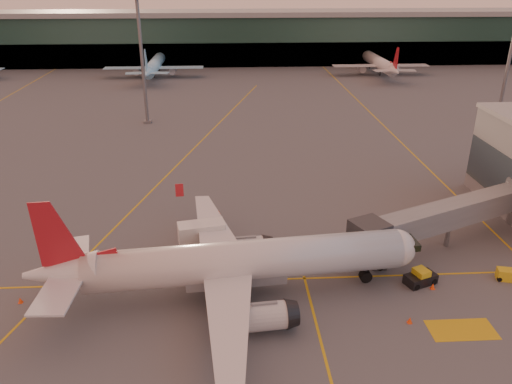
{
  "coord_description": "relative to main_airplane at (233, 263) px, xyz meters",
  "views": [
    {
      "loc": [
        -2.61,
        -39.07,
        29.6
      ],
      "look_at": [
        0.52,
        16.56,
        5.0
      ],
      "focal_mm": 35.0,
      "sensor_mm": 36.0,
      "label": 1
    }
  ],
  "objects": [
    {
      "name": "cone_fwd",
      "position": [
        16.11,
        -5.18,
        -3.44
      ],
      "size": [
        0.48,
        0.48,
        0.61
      ],
      "color": "#FB450D",
      "rests_on": "ground"
    },
    {
      "name": "mast_east_near",
      "position": [
        57.49,
        59.59,
        11.13
      ],
      "size": [
        2.4,
        2.4,
        25.6
      ],
      "color": "slate",
      "rests_on": "ground"
    },
    {
      "name": "catering_truck",
      "position": [
        -3.39,
        8.1,
        -1.45
      ],
      "size": [
        5.52,
        3.21,
        4.02
      ],
      "rotation": [
        0.0,
        0.0,
        0.2
      ],
      "color": "red",
      "rests_on": "ground"
    },
    {
      "name": "cone_tail",
      "position": [
        -20.86,
        -0.03,
        -3.45
      ],
      "size": [
        0.47,
        0.47,
        0.6
      ],
      "color": "#FB450D",
      "rests_on": "ground"
    },
    {
      "name": "mast_west_near",
      "position": [
        -17.51,
        63.59,
        11.13
      ],
      "size": [
        2.4,
        2.4,
        25.6
      ],
      "color": "slate",
      "rests_on": "ground"
    },
    {
      "name": "terminal",
      "position": [
        2.49,
        139.38,
        5.03
      ],
      "size": [
        400.0,
        20.0,
        17.6
      ],
      "color": "#19382D",
      "rests_on": "ground"
    },
    {
      "name": "distant_aircraft_row",
      "position": [
        -18.51,
        115.59,
        -3.73
      ],
      "size": [
        290.0,
        34.0,
        13.0
      ],
      "color": "#97D8FC",
      "rests_on": "ground"
    },
    {
      "name": "cone_wing_left",
      "position": [
        -1.73,
        18.31,
        -3.45
      ],
      "size": [
        0.46,
        0.46,
        0.59
      ],
      "color": "#FB450D",
      "rests_on": "ground"
    },
    {
      "name": "pushback_tug",
      "position": [
        19.34,
        1.01,
        -3.06
      ],
      "size": [
        3.64,
        2.8,
        1.67
      ],
      "rotation": [
        0.0,
        0.0,
        0.38
      ],
      "color": "black",
      "rests_on": "ground"
    },
    {
      "name": "main_airplane",
      "position": [
        0.0,
        0.0,
        0.0
      ],
      "size": [
        38.1,
        34.4,
        11.49
      ],
      "rotation": [
        0.0,
        0.0,
        0.1
      ],
      "color": "silver",
      "rests_on": "ground"
    },
    {
      "name": "gpu_cart",
      "position": [
        28.63,
        1.19,
        -3.15
      ],
      "size": [
        2.28,
        1.68,
        1.2
      ],
      "rotation": [
        0.0,
        0.0,
        -0.24
      ],
      "color": "gold",
      "rests_on": "ground"
    },
    {
      "name": "ground",
      "position": [
        2.49,
        -2.41,
        -3.73
      ],
      "size": [
        600.0,
        600.0,
        0.0
      ],
      "primitive_type": "plane",
      "color": "#4C4F54",
      "rests_on": "ground"
    },
    {
      "name": "cone_nose",
      "position": [
        20.27,
        -0.0,
        -3.43
      ],
      "size": [
        0.49,
        0.49,
        0.62
      ],
      "color": "#FB450D",
      "rests_on": "ground"
    },
    {
      "name": "jet_bridge",
      "position": [
        26.48,
        9.12,
        0.24
      ],
      "size": [
        26.58,
        14.08,
        5.74
      ],
      "color": "slate",
      "rests_on": "ground"
    },
    {
      "name": "taxi_markings",
      "position": [
        -4.83,
        42.08,
        -3.73
      ],
      "size": [
        100.12,
        173.0,
        0.01
      ],
      "color": "gold",
      "rests_on": "ground"
    }
  ]
}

